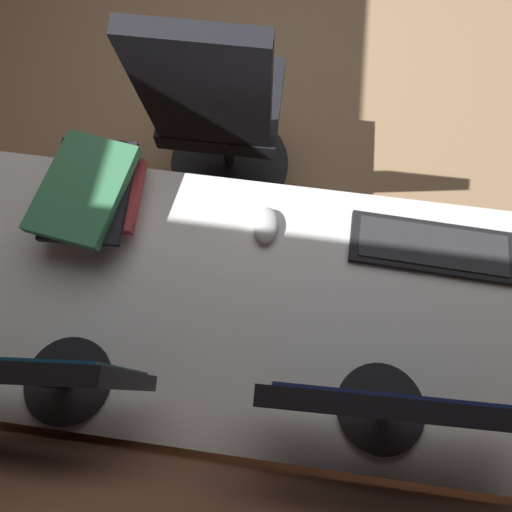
# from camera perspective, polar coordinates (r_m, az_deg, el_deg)

# --- Properties ---
(floor_plane) EXTENTS (5.25, 5.25, 0.00)m
(floor_plane) POSITION_cam_1_polar(r_m,az_deg,el_deg) (2.58, 7.47, 28.55)
(floor_plane) COLOR #9E7A56
(desk) EXTENTS (1.89, 0.69, 0.73)m
(desk) POSITION_cam_1_polar(r_m,az_deg,el_deg) (1.08, -0.35, -7.62)
(desk) COLOR white
(desk) RESTS_ON ground
(drawer_pedestal) EXTENTS (0.40, 0.51, 0.69)m
(drawer_pedestal) POSITION_cam_1_polar(r_m,az_deg,el_deg) (1.44, -16.01, -8.88)
(drawer_pedestal) COLOR white
(drawer_pedestal) RESTS_ON ground
(monitor_primary) EXTENTS (0.46, 0.20, 0.43)m
(monitor_primary) POSITION_cam_1_polar(r_m,az_deg,el_deg) (0.86, -31.60, -14.06)
(monitor_primary) COLOR black
(monitor_primary) RESTS_ON desk
(monitor_secondary) EXTENTS (0.57, 0.20, 0.41)m
(monitor_secondary) POSITION_cam_1_polar(r_m,az_deg,el_deg) (0.80, 22.14, -19.59)
(monitor_secondary) COLOR black
(monitor_secondary) RESTS_ON desk
(keyboard_main) EXTENTS (0.42, 0.15, 0.02)m
(keyboard_main) POSITION_cam_1_polar(r_m,az_deg,el_deg) (1.13, 23.68, 1.18)
(keyboard_main) COLOR black
(keyboard_main) RESTS_ON desk
(mouse_main) EXTENTS (0.06, 0.10, 0.03)m
(mouse_main) POSITION_cam_1_polar(r_m,az_deg,el_deg) (1.05, 1.46, 4.34)
(mouse_main) COLOR silver
(mouse_main) RESTS_ON desk
(book_stack_near) EXTENTS (0.24, 0.32, 0.11)m
(book_stack_near) POSITION_cam_1_polar(r_m,az_deg,el_deg) (1.13, -22.19, 8.39)
(book_stack_near) COLOR beige
(book_stack_near) RESTS_ON desk
(office_chair) EXTENTS (0.56, 0.56, 0.97)m
(office_chair) POSITION_cam_1_polar(r_m,az_deg,el_deg) (1.60, -5.11, 18.82)
(office_chair) COLOR black
(office_chair) RESTS_ON ground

